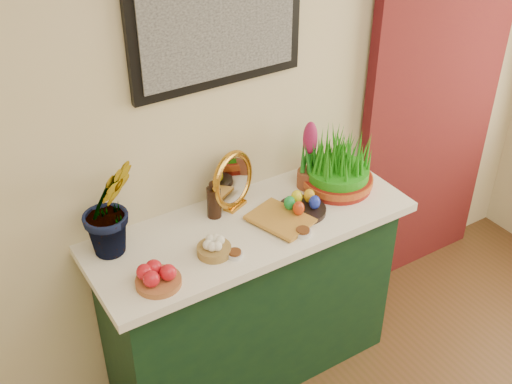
# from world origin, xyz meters

# --- Properties ---
(sideboard) EXTENTS (1.30, 0.45, 0.85)m
(sideboard) POSITION_xyz_m (0.02, 2.00, 0.42)
(sideboard) COLOR #123217
(sideboard) RESTS_ON ground
(tablecloth) EXTENTS (1.40, 0.55, 0.04)m
(tablecloth) POSITION_xyz_m (0.02, 2.00, 0.87)
(tablecloth) COLOR white
(tablecloth) RESTS_ON sideboard
(hyacinth_green) EXTENTS (0.28, 0.24, 0.54)m
(hyacinth_green) POSITION_xyz_m (-0.53, 2.13, 1.16)
(hyacinth_green) COLOR #1B6D1A
(hyacinth_green) RESTS_ON tablecloth
(apple_bowl) EXTENTS (0.21, 0.21, 0.09)m
(apple_bowl) POSITION_xyz_m (-0.47, 1.85, 0.93)
(apple_bowl) COLOR #99562E
(apple_bowl) RESTS_ON tablecloth
(garlic_basket) EXTENTS (0.18, 0.18, 0.08)m
(garlic_basket) POSITION_xyz_m (-0.21, 1.90, 0.92)
(garlic_basket) COLOR olive
(garlic_basket) RESTS_ON tablecloth
(vinegar_cruet) EXTENTS (0.06, 0.06, 0.18)m
(vinegar_cruet) POSITION_xyz_m (-0.09, 2.12, 0.97)
(vinegar_cruet) COLOR black
(vinegar_cruet) RESTS_ON tablecloth
(mirror) EXTENTS (0.26, 0.16, 0.26)m
(mirror) POSITION_xyz_m (0.02, 2.15, 1.02)
(mirror) COLOR #C68827
(mirror) RESTS_ON tablecloth
(book) EXTENTS (0.24, 0.29, 0.03)m
(book) POSITION_xyz_m (0.03, 1.91, 0.91)
(book) COLOR #B47C2D
(book) RESTS_ON tablecloth
(spice_dish_left) EXTENTS (0.06, 0.06, 0.03)m
(spice_dish_left) POSITION_xyz_m (-0.15, 1.84, 0.90)
(spice_dish_left) COLOR silver
(spice_dish_left) RESTS_ON tablecloth
(spice_dish_right) EXTENTS (0.07, 0.07, 0.03)m
(spice_dish_right) POSITION_xyz_m (0.15, 1.81, 0.90)
(spice_dish_right) COLOR silver
(spice_dish_right) RESTS_ON tablecloth
(egg_plate) EXTENTS (0.22, 0.22, 0.09)m
(egg_plate) POSITION_xyz_m (0.25, 1.95, 0.92)
(egg_plate) COLOR black
(egg_plate) RESTS_ON tablecloth
(hyacinth_pink) EXTENTS (0.10, 0.10, 0.33)m
(hyacinth_pink) POSITION_xyz_m (0.39, 2.10, 1.04)
(hyacinth_pink) COLOR brown
(hyacinth_pink) RESTS_ON tablecloth
(wheatgrass_sabzeh) EXTENTS (0.32, 0.32, 0.27)m
(wheatgrass_sabzeh) POSITION_xyz_m (0.50, 2.03, 1.01)
(wheatgrass_sabzeh) COLOR maroon
(wheatgrass_sabzeh) RESTS_ON tablecloth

